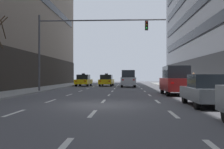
# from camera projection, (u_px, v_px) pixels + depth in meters

# --- Properties ---
(ground_plane) EXTENTS (120.00, 120.00, 0.00)m
(ground_plane) POSITION_uv_depth(u_px,v_px,m) (100.00, 105.00, 13.13)
(ground_plane) COLOR #515156
(lane_stripe_l1_s3) EXTENTS (0.16, 2.00, 0.01)m
(lane_stripe_l1_s3) POSITION_uv_depth(u_px,v_px,m) (15.00, 113.00, 10.30)
(lane_stripe_l1_s3) COLOR silver
(lane_stripe_l1_s3) RESTS_ON ground
(lane_stripe_l1_s4) EXTENTS (0.16, 2.00, 0.01)m
(lane_stripe_l1_s4) POSITION_uv_depth(u_px,v_px,m) (51.00, 101.00, 15.30)
(lane_stripe_l1_s4) COLOR silver
(lane_stripe_l1_s4) RESTS_ON ground
(lane_stripe_l1_s5) EXTENTS (0.16, 2.00, 0.01)m
(lane_stripe_l1_s5) POSITION_uv_depth(u_px,v_px,m) (69.00, 95.00, 20.29)
(lane_stripe_l1_s5) COLOR silver
(lane_stripe_l1_s5) RESTS_ON ground
(lane_stripe_l1_s6) EXTENTS (0.16, 2.00, 0.01)m
(lane_stripe_l1_s6) POSITION_uv_depth(u_px,v_px,m) (80.00, 91.00, 25.28)
(lane_stripe_l1_s6) COLOR silver
(lane_stripe_l1_s6) RESTS_ON ground
(lane_stripe_l1_s7) EXTENTS (0.16, 2.00, 0.01)m
(lane_stripe_l1_s7) POSITION_uv_depth(u_px,v_px,m) (88.00, 89.00, 30.27)
(lane_stripe_l1_s7) COLOR silver
(lane_stripe_l1_s7) RESTS_ON ground
(lane_stripe_l1_s8) EXTENTS (0.16, 2.00, 0.01)m
(lane_stripe_l1_s8) POSITION_uv_depth(u_px,v_px,m) (93.00, 87.00, 35.27)
(lane_stripe_l1_s8) COLOR silver
(lane_stripe_l1_s8) RESTS_ON ground
(lane_stripe_l1_s9) EXTENTS (0.16, 2.00, 0.01)m
(lane_stripe_l1_s9) POSITION_uv_depth(u_px,v_px,m) (97.00, 85.00, 40.26)
(lane_stripe_l1_s9) COLOR silver
(lane_stripe_l1_s9) RESTS_ON ground
(lane_stripe_l1_s10) EXTENTS (0.16, 2.00, 0.01)m
(lane_stripe_l1_s10) POSITION_uv_depth(u_px,v_px,m) (100.00, 84.00, 45.25)
(lane_stripe_l1_s10) COLOR silver
(lane_stripe_l1_s10) RESTS_ON ground
(lane_stripe_l2_s3) EXTENTS (0.16, 2.00, 0.01)m
(lane_stripe_l2_s3) POSITION_uv_depth(u_px,v_px,m) (93.00, 114.00, 10.14)
(lane_stripe_l2_s3) COLOR silver
(lane_stripe_l2_s3) RESTS_ON ground
(lane_stripe_l2_s4) EXTENTS (0.16, 2.00, 0.01)m
(lane_stripe_l2_s4) POSITION_uv_depth(u_px,v_px,m) (104.00, 101.00, 15.13)
(lane_stripe_l2_s4) COLOR silver
(lane_stripe_l2_s4) RESTS_ON ground
(lane_stripe_l2_s5) EXTENTS (0.16, 2.00, 0.01)m
(lane_stripe_l2_s5) POSITION_uv_depth(u_px,v_px,m) (109.00, 95.00, 20.12)
(lane_stripe_l2_s5) COLOR silver
(lane_stripe_l2_s5) RESTS_ON ground
(lane_stripe_l2_s6) EXTENTS (0.16, 2.00, 0.01)m
(lane_stripe_l2_s6) POSITION_uv_depth(u_px,v_px,m) (112.00, 91.00, 25.12)
(lane_stripe_l2_s6) COLOR silver
(lane_stripe_l2_s6) RESTS_ON ground
(lane_stripe_l2_s7) EXTENTS (0.16, 2.00, 0.01)m
(lane_stripe_l2_s7) POSITION_uv_depth(u_px,v_px,m) (115.00, 89.00, 30.11)
(lane_stripe_l2_s7) COLOR silver
(lane_stripe_l2_s7) RESTS_ON ground
(lane_stripe_l2_s8) EXTENTS (0.16, 2.00, 0.01)m
(lane_stripe_l2_s8) POSITION_uv_depth(u_px,v_px,m) (116.00, 87.00, 35.10)
(lane_stripe_l2_s8) COLOR silver
(lane_stripe_l2_s8) RESTS_ON ground
(lane_stripe_l2_s9) EXTENTS (0.16, 2.00, 0.01)m
(lane_stripe_l2_s9) POSITION_uv_depth(u_px,v_px,m) (117.00, 86.00, 40.09)
(lane_stripe_l2_s9) COLOR silver
(lane_stripe_l2_s9) RESTS_ON ground
(lane_stripe_l2_s10) EXTENTS (0.16, 2.00, 0.01)m
(lane_stripe_l2_s10) POSITION_uv_depth(u_px,v_px,m) (118.00, 84.00, 45.09)
(lane_stripe_l2_s10) COLOR silver
(lane_stripe_l2_s10) RESTS_ON ground
(lane_stripe_l3_s3) EXTENTS (0.16, 2.00, 0.01)m
(lane_stripe_l3_s3) POSITION_uv_depth(u_px,v_px,m) (173.00, 114.00, 9.97)
(lane_stripe_l3_s3) COLOR silver
(lane_stripe_l3_s3) RESTS_ON ground
(lane_stripe_l3_s4) EXTENTS (0.16, 2.00, 0.01)m
(lane_stripe_l3_s4) POSITION_uv_depth(u_px,v_px,m) (157.00, 101.00, 14.96)
(lane_stripe_l3_s4) COLOR silver
(lane_stripe_l3_s4) RESTS_ON ground
(lane_stripe_l3_s5) EXTENTS (0.16, 2.00, 0.01)m
(lane_stripe_l3_s5) POSITION_uv_depth(u_px,v_px,m) (149.00, 95.00, 19.96)
(lane_stripe_l3_s5) COLOR silver
(lane_stripe_l3_s5) RESTS_ON ground
(lane_stripe_l3_s6) EXTENTS (0.16, 2.00, 0.01)m
(lane_stripe_l3_s6) POSITION_uv_depth(u_px,v_px,m) (145.00, 91.00, 24.95)
(lane_stripe_l3_s6) COLOR silver
(lane_stripe_l3_s6) RESTS_ON ground
(lane_stripe_l3_s7) EXTENTS (0.16, 2.00, 0.01)m
(lane_stripe_l3_s7) POSITION_uv_depth(u_px,v_px,m) (142.00, 89.00, 29.94)
(lane_stripe_l3_s7) COLOR silver
(lane_stripe_l3_s7) RESTS_ON ground
(lane_stripe_l3_s8) EXTENTS (0.16, 2.00, 0.01)m
(lane_stripe_l3_s8) POSITION_uv_depth(u_px,v_px,m) (139.00, 87.00, 34.93)
(lane_stripe_l3_s8) COLOR silver
(lane_stripe_l3_s8) RESTS_ON ground
(lane_stripe_l3_s9) EXTENTS (0.16, 2.00, 0.01)m
(lane_stripe_l3_s9) POSITION_uv_depth(u_px,v_px,m) (138.00, 86.00, 39.93)
(lane_stripe_l3_s9) COLOR silver
(lane_stripe_l3_s9) RESTS_ON ground
(lane_stripe_l3_s10) EXTENTS (0.16, 2.00, 0.01)m
(lane_stripe_l3_s10) POSITION_uv_depth(u_px,v_px,m) (136.00, 84.00, 44.92)
(lane_stripe_l3_s10) COLOR silver
(lane_stripe_l3_s10) RESTS_ON ground
(taxi_driving_0) EXTENTS (2.07, 4.53, 1.85)m
(taxi_driving_0) POSITION_uv_depth(u_px,v_px,m) (107.00, 80.00, 38.03)
(taxi_driving_0) COLOR black
(taxi_driving_0) RESTS_ON ground
(taxi_driving_1) EXTENTS (2.04, 4.55, 1.86)m
(taxi_driving_1) POSITION_uv_depth(u_px,v_px,m) (84.00, 80.00, 37.73)
(taxi_driving_1) COLOR black
(taxi_driving_1) RESTS_ON ground
(car_driving_2) EXTENTS (1.96, 4.66, 2.25)m
(car_driving_2) POSITION_uv_depth(u_px,v_px,m) (128.00, 79.00, 34.74)
(car_driving_2) COLOR black
(car_driving_2) RESTS_ON ground
(car_parked_1) EXTENTS (1.78, 4.16, 1.55)m
(car_parked_1) POSITION_uv_depth(u_px,v_px,m) (206.00, 91.00, 12.58)
(car_parked_1) COLOR black
(car_parked_1) RESTS_ON ground
(car_parked_2) EXTENTS (1.96, 4.65, 2.25)m
(car_parked_2) POSITION_uv_depth(u_px,v_px,m) (176.00, 81.00, 20.24)
(car_parked_2) COLOR black
(car_parked_2) RESTS_ON ground
(traffic_signal_0) EXTENTS (11.66, 0.35, 6.96)m
(traffic_signal_0) POSITION_uv_depth(u_px,v_px,m) (78.00, 37.00, 23.62)
(traffic_signal_0) COLOR #4C4C51
(traffic_signal_0) RESTS_ON sidewalk_left
(pedestrian_0) EXTENTS (0.42, 0.39, 1.70)m
(pedestrian_0) POSITION_uv_depth(u_px,v_px,m) (194.00, 79.00, 27.43)
(pedestrian_0) COLOR brown
(pedestrian_0) RESTS_ON sidewalk_right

